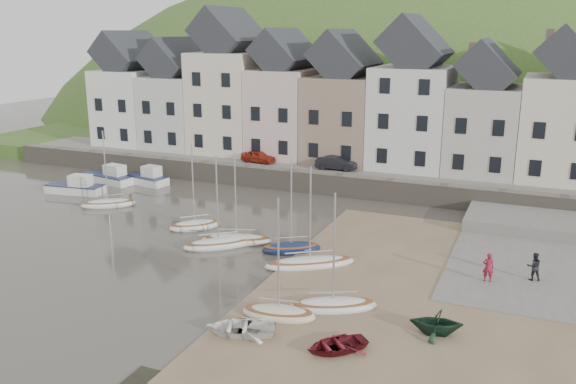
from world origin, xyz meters
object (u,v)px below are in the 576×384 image
at_px(rowboat_red, 336,344).
at_px(car_right, 336,163).
at_px(person_red, 488,267).
at_px(person_dark, 534,266).
at_px(rowboat_green, 436,322).
at_px(rowboat_white, 241,327).
at_px(sailboat_0, 108,203).
at_px(car_left, 258,156).

height_order(rowboat_red, car_right, car_right).
relative_size(person_red, person_dark, 1.03).
xyz_separation_m(rowboat_green, person_dark, (3.94, 8.32, 0.23)).
height_order(person_red, person_dark, person_red).
distance_m(rowboat_white, rowboat_red, 4.54).
height_order(rowboat_green, person_red, person_red).
height_order(rowboat_white, person_red, person_red).
bearing_deg(sailboat_0, rowboat_white, -36.72).
bearing_deg(person_dark, rowboat_red, 40.06).
height_order(rowboat_red, car_left, car_left).
relative_size(rowboat_white, rowboat_red, 1.15).
distance_m(sailboat_0, rowboat_white, 24.15).
distance_m(person_red, person_dark, 2.61).
xyz_separation_m(rowboat_green, car_right, (-12.93, 23.98, 1.52)).
height_order(rowboat_white, rowboat_green, rowboat_green).
bearing_deg(rowboat_green, rowboat_red, -61.50).
distance_m(person_red, car_right, 22.30).
bearing_deg(rowboat_white, car_right, 169.57).
height_order(rowboat_green, car_left, car_left).
distance_m(rowboat_white, person_red, 14.51).
relative_size(sailboat_0, car_left, 1.89).
height_order(rowboat_red, person_dark, person_dark).
height_order(sailboat_0, person_dark, sailboat_0).
bearing_deg(sailboat_0, rowboat_red, -30.62).
bearing_deg(car_left, sailboat_0, 157.19).
bearing_deg(rowboat_red, car_left, 168.13).
distance_m(rowboat_red, person_dark, 13.84).
relative_size(rowboat_white, person_dark, 2.00).
relative_size(rowboat_white, rowboat_green, 1.35).
bearing_deg(sailboat_0, person_red, -7.48).
height_order(rowboat_white, car_left, car_left).
bearing_deg(rowboat_red, person_dark, 102.49).
height_order(rowboat_green, rowboat_red, rowboat_green).
height_order(person_dark, car_left, car_left).
height_order(sailboat_0, rowboat_green, sailboat_0).
relative_size(sailboat_0, person_dark, 3.92).
distance_m(rowboat_green, person_red, 7.31).
relative_size(car_left, car_right, 0.91).
height_order(rowboat_white, car_right, car_right).
xyz_separation_m(sailboat_0, person_dark, (31.58, -2.65, 0.66)).
distance_m(sailboat_0, person_red, 29.52).
xyz_separation_m(rowboat_green, person_red, (1.61, 7.12, 0.26)).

